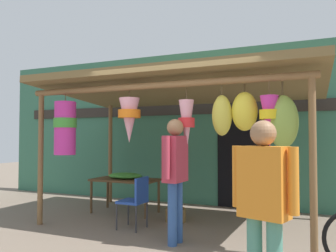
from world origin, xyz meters
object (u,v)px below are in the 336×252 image
object	(u,v)px
wicker_basket_by_table	(176,215)
vendor_in_orange	(264,199)
display_table	(125,182)
flower_heap_on_table	(126,176)
customer_foreground	(175,169)
folding_chair	(136,198)

from	to	relation	value
wicker_basket_by_table	vendor_in_orange	bearing A→B (deg)	-54.87
vendor_in_orange	display_table	bearing A→B (deg)	136.27
flower_heap_on_table	wicker_basket_by_table	world-z (taller)	flower_heap_on_table
flower_heap_on_table	customer_foreground	xyz separation A→B (m)	(1.66, -1.48, 0.31)
wicker_basket_by_table	vendor_in_orange	distance (m)	3.33
flower_heap_on_table	vendor_in_orange	bearing A→B (deg)	-43.95
display_table	wicker_basket_by_table	size ratio (longest dim) A/B	3.58
flower_heap_on_table	folding_chair	size ratio (longest dim) A/B	0.85
display_table	folding_chair	bearing A→B (deg)	-51.64
display_table	customer_foreground	size ratio (longest dim) A/B	0.74
flower_heap_on_table	display_table	bearing A→B (deg)	-70.96
vendor_in_orange	customer_foreground	size ratio (longest dim) A/B	0.93
display_table	flower_heap_on_table	size ratio (longest dim) A/B	1.82
flower_heap_on_table	folding_chair	world-z (taller)	folding_chair
flower_heap_on_table	wicker_basket_by_table	size ratio (longest dim) A/B	1.97
flower_heap_on_table	customer_foreground	bearing A→B (deg)	-41.66
flower_heap_on_table	folding_chair	xyz separation A→B (m)	(0.79, -1.02, -0.22)
folding_chair	wicker_basket_by_table	bearing A→B (deg)	60.42
flower_heap_on_table	vendor_in_orange	size ratio (longest dim) A/B	0.44
vendor_in_orange	folding_chair	bearing A→B (deg)	139.61
customer_foreground	folding_chair	bearing A→B (deg)	152.21
vendor_in_orange	customer_foreground	xyz separation A→B (m)	(-1.39, 1.47, 0.08)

